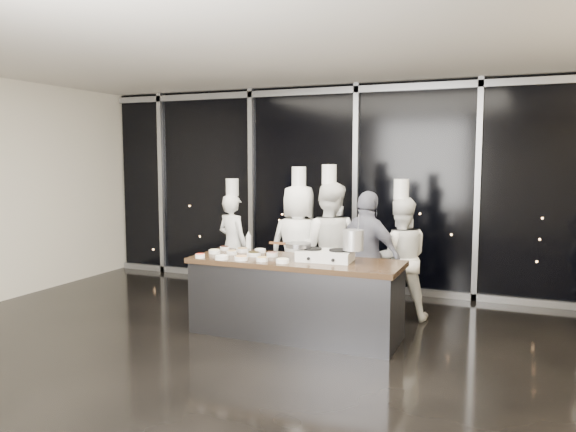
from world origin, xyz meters
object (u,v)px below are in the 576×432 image
Objects in this scene: chef_left at (299,247)px; chef_far_left at (233,244)px; demo_counter at (295,297)px; chef_right at (400,258)px; stove at (325,255)px; chef_center at (329,248)px; frying_pan at (297,245)px; guest at (368,256)px; stock_pot at (353,240)px.

chef_far_left is at bearing -19.51° from chef_left.
demo_counter is 1.55m from chef_right.
chef_center is at bearing 102.96° from stove.
stove is 0.32× the size of chef_center.
demo_counter is 2.10m from chef_far_left.
demo_counter is 1.40× the size of chef_far_left.
chef_left reaches higher than chef_far_left.
demo_counter is 0.61m from frying_pan.
demo_counter is at bearing 79.13° from guest.
chef_far_left is 0.89× the size of chef_center.
stock_pot is (0.65, 0.05, 0.09)m from frying_pan.
stock_pot is 1.41m from chef_left.
frying_pan is 0.66m from stock_pot.
chef_left reaches higher than chef_right.
stock_pot is 0.90m from guest.
chef_left is at bearing -11.98° from chef_right.
chef_far_left is 1.06× the size of guest.
chef_right is at bearing -176.19° from chef_center.
stock_pot is at bearing 169.28° from chef_far_left.
demo_counter is 1.49× the size of guest.
stock_pot is (0.32, 0.02, 0.19)m from stove.
chef_left is at bearing 122.93° from stove.
stove is at bearing -175.65° from stock_pot.
guest reaches higher than stove.
demo_counter is 1.37× the size of chef_right.
stock_pot reaches higher than demo_counter.
guest is (-0.05, 0.84, -0.33)m from stock_pot.
stove is at bearing 100.81° from chef_center.
demo_counter is 3.91× the size of stove.
chef_center reaches higher than chef_far_left.
chef_left is at bearing -177.67° from chef_far_left.
chef_far_left is 0.90× the size of chef_left.
stove is 1.00m from chef_center.
frying_pan is 1.06m from chef_left.
chef_center is 0.93m from chef_right.
demo_counter is 1.13m from chef_left.
chef_center is at bearing 122.75° from stock_pot.
chef_center is at bearing 178.76° from chef_left.
stock_pot is at bearing 116.96° from guest.
chef_center is (0.07, 1.00, 0.43)m from demo_counter.
chef_far_left is 1.67m from chef_center.
chef_far_left is at bearing 11.47° from guest.
stock_pot is 0.13× the size of chef_right.
stock_pot reaches higher than stove.
chef_far_left is 1.26m from chef_left.
guest is at bearing 93.46° from stock_pot.
stove is at bearing 6.68° from demo_counter.
chef_center reaches higher than guest.
chef_center reaches higher than demo_counter.
chef_far_left is (-1.55, 1.37, 0.34)m from demo_counter.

